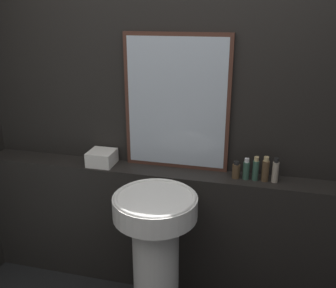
# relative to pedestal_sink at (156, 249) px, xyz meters

# --- Properties ---
(wall_back) EXTENTS (8.00, 0.06, 2.50)m
(wall_back) POSITION_rel_pedestal_sink_xyz_m (0.06, 0.55, 0.68)
(wall_back) COLOR black
(wall_back) RESTS_ON ground_plane
(vanity_counter) EXTENTS (2.87, 0.21, 0.91)m
(vanity_counter) POSITION_rel_pedestal_sink_xyz_m (0.06, 0.41, -0.12)
(vanity_counter) COLOR black
(vanity_counter) RESTS_ON ground_plane
(pedestal_sink) EXTENTS (0.49, 0.49, 0.94)m
(pedestal_sink) POSITION_rel_pedestal_sink_xyz_m (0.00, 0.00, 0.00)
(pedestal_sink) COLOR silver
(pedestal_sink) RESTS_ON ground_plane
(mirror) EXTENTS (0.70, 0.03, 0.90)m
(mirror) POSITION_rel_pedestal_sink_xyz_m (0.01, 0.50, 0.79)
(mirror) COLOR #47281E
(mirror) RESTS_ON vanity_counter
(towel_stack) EXTENTS (0.18, 0.18, 0.10)m
(towel_stack) POSITION_rel_pedestal_sink_xyz_m (-0.51, 0.41, 0.39)
(towel_stack) COLOR silver
(towel_stack) RESTS_ON vanity_counter
(shampoo_bottle) EXTENTS (0.05, 0.05, 0.11)m
(shampoo_bottle) POSITION_rel_pedestal_sink_xyz_m (0.43, 0.41, 0.39)
(shampoo_bottle) COLOR #4C3823
(shampoo_bottle) RESTS_ON vanity_counter
(conditioner_bottle) EXTENTS (0.04, 0.04, 0.14)m
(conditioner_bottle) POSITION_rel_pedestal_sink_xyz_m (0.49, 0.41, 0.40)
(conditioner_bottle) COLOR #2D4C3D
(conditioner_bottle) RESTS_ON vanity_counter
(lotion_bottle) EXTENTS (0.04, 0.04, 0.16)m
(lotion_bottle) POSITION_rel_pedestal_sink_xyz_m (0.55, 0.41, 0.41)
(lotion_bottle) COLOR #2D4C3D
(lotion_bottle) RESTS_ON vanity_counter
(body_wash_bottle) EXTENTS (0.05, 0.05, 0.17)m
(body_wash_bottle) POSITION_rel_pedestal_sink_xyz_m (0.61, 0.41, 0.42)
(body_wash_bottle) COLOR #4C3823
(body_wash_bottle) RESTS_ON vanity_counter
(hand_soap_bottle) EXTENTS (0.04, 0.04, 0.16)m
(hand_soap_bottle) POSITION_rel_pedestal_sink_xyz_m (0.67, 0.41, 0.41)
(hand_soap_bottle) COLOR gray
(hand_soap_bottle) RESTS_ON vanity_counter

